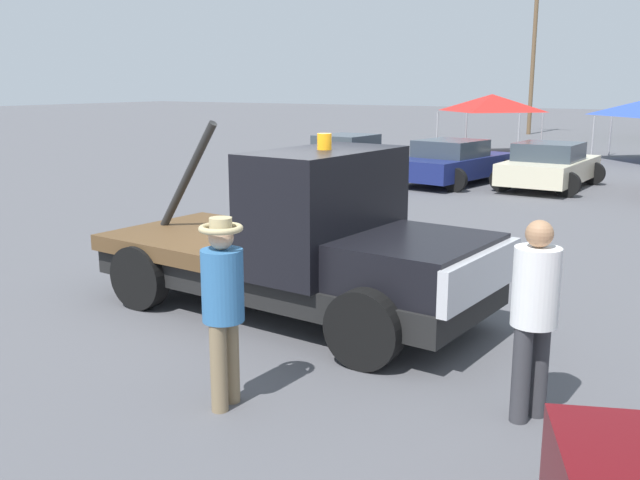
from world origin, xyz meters
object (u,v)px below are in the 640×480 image
(tow_truck, at_px, (308,247))
(parked_car_navy, at_px, (453,162))
(person_near_truck, at_px, (535,307))
(parked_car_cream, at_px, (549,166))
(canopy_tent_red, at_px, (492,103))
(person_at_hood, at_px, (223,298))
(utility_pole, at_px, (534,50))
(parked_car_tan, at_px, (349,155))

(tow_truck, distance_m, parked_car_navy, 13.34)
(person_near_truck, height_order, parked_car_navy, person_near_truck)
(parked_car_cream, bearing_deg, parked_car_navy, 103.13)
(canopy_tent_red, bearing_deg, person_at_hood, -76.75)
(parked_car_cream, bearing_deg, utility_pole, 19.00)
(person_near_truck, height_order, parked_car_tan, person_near_truck)
(utility_pole, bearing_deg, tow_truck, -78.58)
(parked_car_tan, height_order, parked_car_cream, same)
(person_near_truck, bearing_deg, tow_truck, 4.36)
(parked_car_navy, bearing_deg, canopy_tent_red, 20.68)
(parked_car_tan, bearing_deg, person_near_truck, -142.84)
(person_at_hood, relative_size, utility_pole, 0.20)
(tow_truck, xyz_separation_m, person_at_hood, (0.77, -2.66, 0.14))
(utility_pole, bearing_deg, person_at_hood, -78.25)
(person_near_truck, xyz_separation_m, parked_car_tan, (-10.17, 14.62, -0.43))
(person_at_hood, height_order, canopy_tent_red, canopy_tent_red)
(canopy_tent_red, height_order, utility_pole, utility_pole)
(utility_pole, bearing_deg, parked_car_tan, -89.29)
(parked_car_cream, distance_m, canopy_tent_red, 10.14)
(parked_car_navy, distance_m, canopy_tent_red, 9.71)
(tow_truck, bearing_deg, parked_car_tan, 121.26)
(parked_car_tan, distance_m, parked_car_navy, 3.78)
(tow_truck, bearing_deg, person_near_truck, -19.24)
(parked_car_cream, relative_size, utility_pole, 0.47)
(canopy_tent_red, bearing_deg, tow_truck, -77.10)
(tow_truck, height_order, canopy_tent_red, canopy_tent_red)
(tow_truck, relative_size, person_near_truck, 3.00)
(parked_car_navy, bearing_deg, parked_car_cream, -70.06)
(tow_truck, distance_m, person_at_hood, 2.78)
(parked_car_tan, bearing_deg, tow_truck, -150.18)
(person_near_truck, distance_m, parked_car_cream, 15.37)
(tow_truck, relative_size, person_at_hood, 3.05)
(tow_truck, distance_m, person_near_truck, 3.58)
(utility_pole, bearing_deg, person_near_truck, -74.16)
(parked_car_tan, bearing_deg, parked_car_cream, -85.00)
(tow_truck, height_order, person_near_truck, tow_truck)
(parked_car_navy, distance_m, utility_pole, 23.21)
(parked_car_tan, height_order, canopy_tent_red, canopy_tent_red)
(parked_car_tan, xyz_separation_m, parked_car_navy, (3.77, -0.25, 0.00))
(tow_truck, distance_m, canopy_tent_red, 22.95)
(parked_car_cream, xyz_separation_m, canopy_tent_red, (-4.76, 8.82, 1.53))
(parked_car_navy, xyz_separation_m, parked_car_cream, (2.75, 0.55, -0.00))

